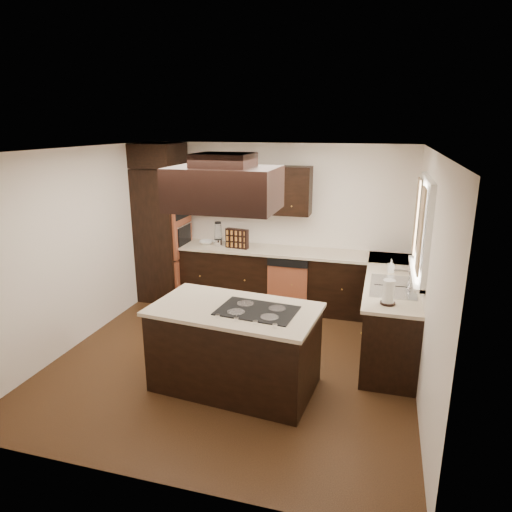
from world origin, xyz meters
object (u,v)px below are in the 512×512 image
island (235,349)px  range_hood (224,189)px  spice_rack (237,239)px  oven_column (163,234)px

island → range_hood: bearing=173.8°
spice_rack → range_hood: bearing=-64.8°
oven_column → range_hood: range_hood is taller
island → range_hood: (-0.09, 0.02, 1.72)m
oven_column → range_hood: size_ratio=2.02×
range_hood → spice_rack: 2.59m
range_hood → spice_rack: size_ratio=2.88×
oven_column → island: bearing=-49.1°
island → spice_rack: (-0.71, 2.28, 0.63)m
range_hood → island: bearing=-11.9°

